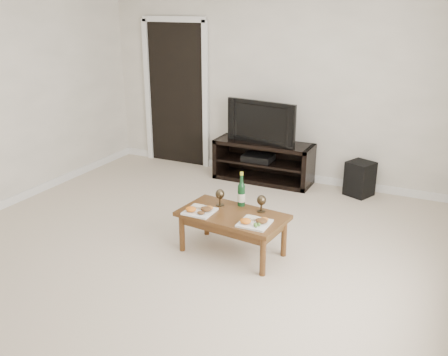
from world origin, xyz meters
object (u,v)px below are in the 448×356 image
subwoofer (360,179)px  television (264,121)px  media_console (263,162)px  coffee_table (232,234)px

subwoofer → television: bearing=-155.0°
television → subwoofer: (1.29, 0.04, -0.62)m
media_console → subwoofer: bearing=1.6°
media_console → subwoofer: size_ratio=3.04×
television → coffee_table: television is taller
subwoofer → coffee_table: (-0.80, -2.10, -0.01)m
media_console → coffee_table: size_ratio=1.31×
media_console → coffee_table: 2.13m
television → coffee_table: bearing=-68.7°
media_console → television: bearing=0.0°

